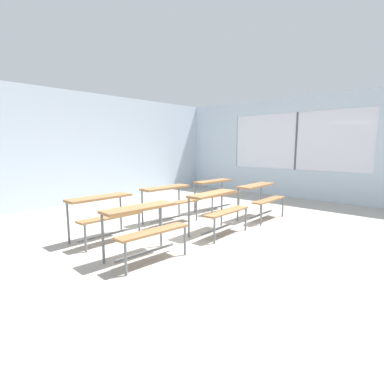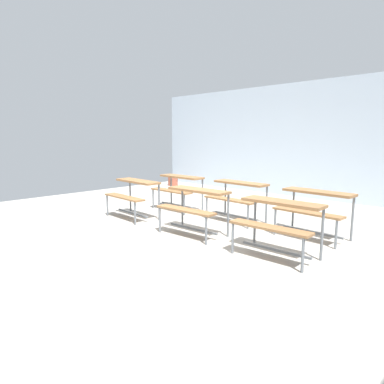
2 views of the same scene
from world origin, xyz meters
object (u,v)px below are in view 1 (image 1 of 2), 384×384
at_px(desk_bench_r1c0, 103,208).
at_px(desk_bench_r0c1, 217,203).
at_px(desk_bench_r0c2, 260,193).
at_px(desk_bench_r1c1, 169,196).
at_px(desk_bench_r0c0, 144,220).
at_px(desk_bench_r1c2, 217,188).

bearing_deg(desk_bench_r1c0, desk_bench_r0c1, -35.76).
bearing_deg(desk_bench_r0c1, desk_bench_r1c0, 141.68).
xyz_separation_m(desk_bench_r0c2, desk_bench_r1c0, (-3.11, 1.17, 0.00)).
bearing_deg(desk_bench_r1c1, desk_bench_r0c2, -35.24).
height_order(desk_bench_r0c0, desk_bench_r0c2, same).
xyz_separation_m(desk_bench_r0c0, desk_bench_r1c0, (0.07, 1.15, 0.00)).
distance_m(desk_bench_r1c1, desk_bench_r1c2, 1.53).
height_order(desk_bench_r0c0, desk_bench_r1c2, same).
distance_m(desk_bench_r0c0, desk_bench_r0c1, 1.66).
bearing_deg(desk_bench_r0c2, desk_bench_r1c0, 158.19).
relative_size(desk_bench_r0c2, desk_bench_r1c0, 1.01).
height_order(desk_bench_r0c0, desk_bench_r1c1, same).
bearing_deg(desk_bench_r0c0, desk_bench_r1c1, 39.57).
bearing_deg(desk_bench_r0c1, desk_bench_r1c1, 89.80).
xyz_separation_m(desk_bench_r1c0, desk_bench_r1c2, (3.08, 0.00, 0.00)).
relative_size(desk_bench_r0c1, desk_bench_r1c2, 1.00).
distance_m(desk_bench_r0c0, desk_bench_r1c1, 2.02).
xyz_separation_m(desk_bench_r0c0, desk_bench_r0c2, (3.18, -0.01, 0.00)).
bearing_deg(desk_bench_r0c1, desk_bench_r0c2, -2.33).
bearing_deg(desk_bench_r1c0, desk_bench_r1c1, 2.32).
xyz_separation_m(desk_bench_r0c1, desk_bench_r1c0, (-1.59, 1.16, 0.00)).
height_order(desk_bench_r0c1, desk_bench_r1c2, same).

